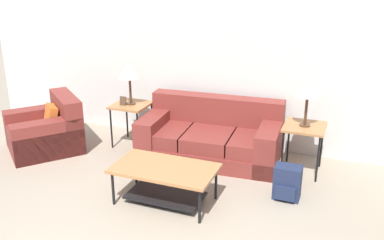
{
  "coord_description": "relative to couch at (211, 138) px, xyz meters",
  "views": [
    {
      "loc": [
        1.71,
        -2.11,
        2.59
      ],
      "look_at": [
        -0.12,
        2.54,
        0.8
      ],
      "focal_mm": 40.0,
      "sensor_mm": 36.0,
      "label": 1
    }
  ],
  "objects": [
    {
      "name": "side_table_right",
      "position": [
        1.28,
        -0.01,
        0.29
      ],
      "size": [
        0.53,
        0.55,
        0.65
      ],
      "color": "#A87042",
      "rests_on": "ground_plane"
    },
    {
      "name": "table_lamp_left",
      "position": [
        -1.27,
        -0.01,
        0.87
      ],
      "size": [
        0.34,
        0.34,
        0.63
      ],
      "color": "#472D1E",
      "rests_on": "side_table_left"
    },
    {
      "name": "wall_back",
      "position": [
        0.11,
        0.6,
        1.01
      ],
      "size": [
        8.68,
        0.06,
        2.6
      ],
      "color": "silver",
      "rests_on": "ground_plane"
    },
    {
      "name": "backpack",
      "position": [
        1.22,
        -0.8,
        -0.09
      ],
      "size": [
        0.31,
        0.29,
        0.41
      ],
      "color": "#1E2847",
      "rests_on": "ground_plane"
    },
    {
      "name": "side_table_left",
      "position": [
        -1.27,
        -0.01,
        0.29
      ],
      "size": [
        0.53,
        0.55,
        0.65
      ],
      "color": "#A87042",
      "rests_on": "ground_plane"
    },
    {
      "name": "table_lamp_right",
      "position": [
        1.28,
        -0.01,
        0.87
      ],
      "size": [
        0.34,
        0.34,
        0.63
      ],
      "color": "#472D1E",
      "rests_on": "side_table_right"
    },
    {
      "name": "coffee_table",
      "position": [
        -0.08,
        -1.4,
        0.04
      ],
      "size": [
        1.18,
        0.67,
        0.45
      ],
      "color": "#A87042",
      "rests_on": "ground_plane"
    },
    {
      "name": "couch",
      "position": [
        0.0,
        0.0,
        0.0
      ],
      "size": [
        2.01,
        1.12,
        0.82
      ],
      "color": "maroon",
      "rests_on": "ground_plane"
    },
    {
      "name": "picture_frame",
      "position": [
        -1.36,
        -0.09,
        0.43
      ],
      "size": [
        0.1,
        0.04,
        0.13
      ],
      "color": "#4C3828",
      "rests_on": "side_table_left"
    },
    {
      "name": "armchair",
      "position": [
        -2.37,
        -0.64,
        -0.0
      ],
      "size": [
        1.36,
        1.36,
        0.8
      ],
      "color": "maroon",
      "rests_on": "ground_plane"
    }
  ]
}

